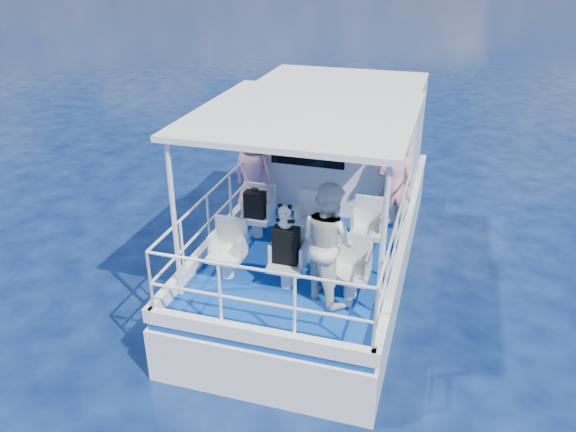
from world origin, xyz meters
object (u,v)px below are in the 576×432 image
object	(u,v)px
backpack_center	(286,245)
passenger_port_fwd	(253,173)
passenger_stbd_aft	(328,242)
panda	(285,216)

from	to	relation	value
backpack_center	passenger_port_fwd	bearing A→B (deg)	120.49
passenger_port_fwd	passenger_stbd_aft	distance (m)	2.87
backpack_center	panda	world-z (taller)	panda
passenger_port_fwd	panda	size ratio (longest dim) A/B	4.44
passenger_stbd_aft	panda	xyz separation A→B (m)	(-0.62, 0.11, 0.24)
passenger_stbd_aft	panda	distance (m)	0.67
passenger_stbd_aft	backpack_center	bearing A→B (deg)	26.97
passenger_port_fwd	backpack_center	distance (m)	2.43
passenger_port_fwd	passenger_stbd_aft	xyz separation A→B (m)	(1.84, -2.21, 0.06)
passenger_port_fwd	panda	bearing A→B (deg)	131.98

